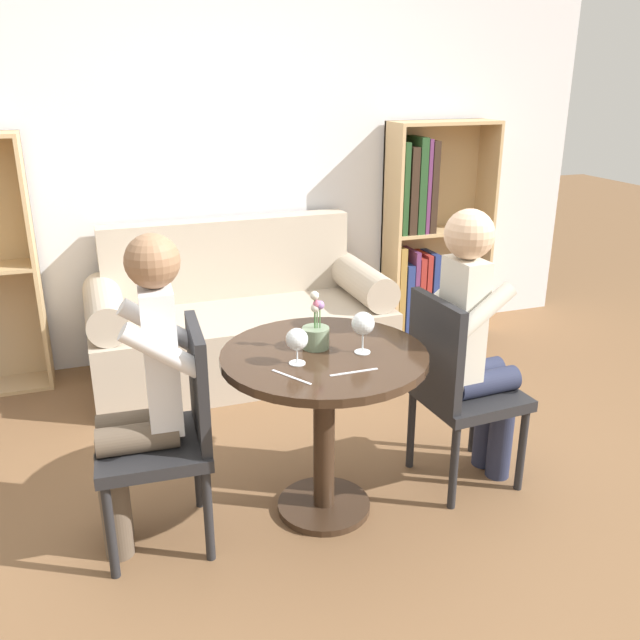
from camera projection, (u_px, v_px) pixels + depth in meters
name	position (u px, v px, depth m)	size (l,w,h in m)	color
ground_plane	(324.00, 508.00, 2.94)	(16.00, 16.00, 0.00)	brown
back_wall	(217.00, 146.00, 4.21)	(5.20, 0.05, 2.70)	silver
round_table	(324.00, 391.00, 2.74)	(0.83, 0.83, 0.73)	#382619
couch	(240.00, 324.00, 4.19)	(1.79, 0.80, 0.92)	#B7A893
bookshelf_right	(423.00, 237.00, 4.72)	(0.75, 0.28, 1.48)	tan
chair_left	(171.00, 428.00, 2.60)	(0.44, 0.44, 0.90)	#232326
chair_right	(456.00, 384.00, 2.97)	(0.45, 0.45, 0.90)	#232326
person_left	(143.00, 391.00, 2.52)	(0.43, 0.36, 1.26)	brown
person_right	(475.00, 342.00, 2.94)	(0.43, 0.36, 1.27)	#282D47
wine_glass_left	(297.00, 340.00, 2.55)	(0.09, 0.09, 0.14)	white
wine_glass_right	(363.00, 325.00, 2.64)	(0.09, 0.09, 0.17)	white
flower_vase	(316.00, 332.00, 2.71)	(0.11, 0.11, 0.24)	gray
knife_left_setting	(354.00, 372.00, 2.51)	(0.19, 0.01, 0.00)	silver
fork_left_setting	(291.00, 377.00, 2.47)	(0.11, 0.17, 0.00)	silver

